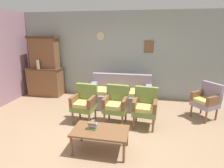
% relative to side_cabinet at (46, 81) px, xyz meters
% --- Properties ---
extents(ground_plane, '(7.68, 7.68, 0.00)m').
position_rel_side_cabinet_xyz_m(ground_plane, '(2.46, -2.25, -0.47)').
color(ground_plane, '#997A5B').
extents(wall_back_with_decor, '(6.40, 0.09, 2.70)m').
position_rel_side_cabinet_xyz_m(wall_back_with_decor, '(2.46, 0.38, 0.89)').
color(wall_back_with_decor, '#939E99').
rests_on(wall_back_with_decor, ground).
extents(side_cabinet, '(1.16, 0.55, 0.93)m').
position_rel_side_cabinet_xyz_m(side_cabinet, '(0.00, 0.00, 0.00)').
color(side_cabinet, brown).
rests_on(side_cabinet, ground).
extents(cabinet_upper_hutch, '(0.99, 0.38, 1.03)m').
position_rel_side_cabinet_xyz_m(cabinet_upper_hutch, '(0.00, 0.08, 0.98)').
color(cabinet_upper_hutch, brown).
rests_on(cabinet_upper_hutch, side_cabinet).
extents(vase_on_cabinet, '(0.10, 0.10, 0.29)m').
position_rel_side_cabinet_xyz_m(vase_on_cabinet, '(-0.10, -0.19, 0.61)').
color(vase_on_cabinet, '#A1A17F').
rests_on(vase_on_cabinet, side_cabinet).
extents(floral_couch, '(1.76, 0.83, 0.90)m').
position_rel_side_cabinet_xyz_m(floral_couch, '(2.63, -0.51, -0.14)').
color(floral_couch, gray).
rests_on(floral_couch, ground).
extents(armchair_by_doorway, '(0.56, 0.53, 0.90)m').
position_rel_side_cabinet_xyz_m(armchair_by_doorway, '(1.93, -1.57, 0.03)').
color(armchair_by_doorway, olive).
rests_on(armchair_by_doorway, ground).
extents(armchair_row_middle, '(0.56, 0.53, 0.90)m').
position_rel_side_cabinet_xyz_m(armchair_row_middle, '(2.67, -1.52, 0.03)').
color(armchair_row_middle, olive).
rests_on(armchair_row_middle, ground).
extents(armchair_near_couch_end, '(0.56, 0.53, 0.90)m').
position_rel_side_cabinet_xyz_m(armchair_near_couch_end, '(3.34, -1.54, 0.03)').
color(armchair_near_couch_end, olive).
rests_on(armchair_near_couch_end, ground).
extents(wingback_chair_by_fireplace, '(0.71, 0.71, 0.90)m').
position_rel_side_cabinet_xyz_m(wingback_chair_by_fireplace, '(4.82, -0.85, 0.03)').
color(wingback_chair_by_fireplace, gray).
rests_on(wingback_chair_by_fireplace, ground).
extents(coffee_table, '(1.00, 0.56, 0.42)m').
position_rel_side_cabinet_xyz_m(coffee_table, '(2.58, -2.62, -0.09)').
color(coffee_table, brown).
rests_on(coffee_table, ground).
extents(book_stack_on_table, '(0.17, 0.10, 0.13)m').
position_rel_side_cabinet_xyz_m(book_stack_on_table, '(2.43, -2.61, 0.02)').
color(book_stack_on_table, '#5AA548').
rests_on(book_stack_on_table, coffee_table).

